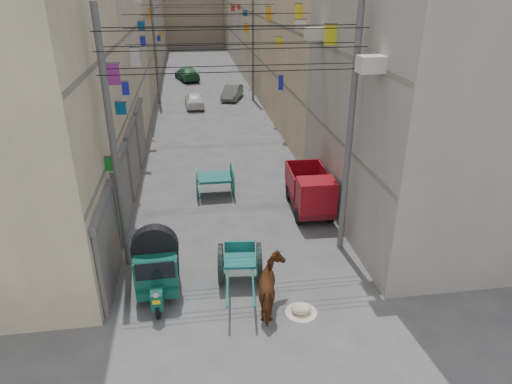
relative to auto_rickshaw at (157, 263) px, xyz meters
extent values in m
cube|color=#69645D|center=(-1.58, 3.65, 2.22)|extent=(0.25, 9.80, 0.18)
cube|color=#69645D|center=(-1.58, 3.65, 5.22)|extent=(0.25, 9.80, 0.18)
cube|color=#BAAE9F|center=(-5.46, 14.65, 5.02)|extent=(8.00, 12.00, 12.00)
cube|color=#69645D|center=(-1.58, 14.65, 2.22)|extent=(0.25, 11.76, 0.18)
cube|color=#69645D|center=(-1.58, 14.65, 5.22)|extent=(0.25, 11.76, 0.18)
cube|color=gray|center=(-5.46, 27.65, 6.02)|extent=(8.00, 14.00, 14.00)
cube|color=#69645D|center=(-1.58, 27.65, 2.22)|extent=(0.25, 13.72, 0.18)
cube|color=#69645D|center=(-1.58, 27.65, 5.22)|extent=(0.25, 13.72, 0.18)
cube|color=gray|center=(-5.46, 41.65, 4.92)|extent=(8.00, 14.00, 11.80)
cube|color=#69645D|center=(-1.58, 41.65, 2.22)|extent=(0.25, 13.72, 0.18)
cube|color=#69645D|center=(-1.58, 41.65, 5.22)|extent=(0.25, 13.72, 0.18)
cube|color=#69645D|center=(-1.58, 54.65, 2.22)|extent=(0.25, 11.76, 0.18)
cube|color=#69645D|center=(-1.58, 54.65, 5.22)|extent=(0.25, 11.76, 0.18)
cube|color=gray|center=(10.54, 3.65, 5.52)|extent=(8.00, 10.00, 13.00)
cube|color=#69645D|center=(6.66, 3.65, 2.22)|extent=(0.25, 9.80, 0.18)
cube|color=#69645D|center=(6.66, 3.65, 5.22)|extent=(0.25, 9.80, 0.18)
cube|color=tan|center=(10.54, 14.65, 5.02)|extent=(8.00, 12.00, 12.00)
cube|color=#69645D|center=(6.66, 14.65, 2.22)|extent=(0.25, 11.76, 0.18)
cube|color=#69645D|center=(6.66, 14.65, 5.22)|extent=(0.25, 11.76, 0.18)
cube|color=beige|center=(10.54, 27.65, 6.02)|extent=(8.00, 14.00, 14.00)
cube|color=#69645D|center=(6.66, 27.65, 2.22)|extent=(0.25, 13.72, 0.18)
cube|color=#69645D|center=(6.66, 27.65, 5.22)|extent=(0.25, 13.72, 0.18)
cube|color=#BAAE9F|center=(10.54, 41.65, 4.92)|extent=(8.00, 14.00, 11.80)
cube|color=#69645D|center=(6.66, 41.65, 2.22)|extent=(0.25, 13.72, 0.18)
cube|color=#69645D|center=(6.66, 41.65, 5.22)|extent=(0.25, 13.72, 0.18)
cube|color=#69645D|center=(6.66, 54.65, 2.22)|extent=(0.25, 11.76, 0.18)
cube|color=#69645D|center=(6.66, 54.65, 5.22)|extent=(0.25, 11.76, 0.18)
cube|color=#525257|center=(-1.38, 0.45, 0.32)|extent=(0.12, 3.00, 2.60)
cube|color=#515153|center=(-1.36, 0.45, 1.77)|extent=(0.18, 3.20, 0.25)
cube|color=#525257|center=(-1.38, 4.15, 0.32)|extent=(0.12, 3.00, 2.60)
cube|color=#515153|center=(-1.36, 4.15, 1.77)|extent=(0.18, 3.20, 0.25)
cube|color=#525257|center=(-1.38, 7.85, 0.32)|extent=(0.12, 3.00, 2.60)
cube|color=#515153|center=(-1.36, 7.85, 1.77)|extent=(0.18, 3.20, 0.25)
cube|color=#525257|center=(-1.38, 11.65, 0.32)|extent=(0.12, 3.00, 2.60)
cube|color=#515153|center=(-1.36, 11.65, 1.77)|extent=(0.18, 3.20, 0.25)
cube|color=navy|center=(6.35, 29.93, 5.00)|extent=(0.38, 0.08, 0.41)
cube|color=orange|center=(-1.32, 37.26, 2.64)|extent=(0.27, 0.08, 0.71)
cube|color=#167E23|center=(-1.23, 2.08, 2.37)|extent=(0.44, 0.08, 0.42)
cube|color=silver|center=(-1.23, 11.45, 4.19)|extent=(0.45, 0.08, 0.84)
cube|color=red|center=(6.34, 40.53, 4.93)|extent=(0.41, 0.08, 0.59)
cube|color=navy|center=(-1.27, 5.42, 3.26)|extent=(0.38, 0.08, 0.44)
cube|color=orange|center=(6.33, 29.19, 3.87)|extent=(0.43, 0.08, 0.72)
cube|color=red|center=(6.40, 35.27, 5.27)|extent=(0.28, 0.08, 0.44)
cube|color=#1A21BC|center=(-1.30, 33.72, 2.69)|extent=(0.31, 0.08, 0.44)
cube|color=yellow|center=(6.37, 14.67, 4.43)|extent=(0.35, 0.08, 0.45)
cube|color=orange|center=(6.38, 18.30, 5.66)|extent=(0.34, 0.08, 0.79)
cube|color=#1A21BC|center=(-1.32, 7.67, 3.51)|extent=(0.28, 0.08, 0.52)
cube|color=orange|center=(-1.32, 25.27, 5.28)|extent=(0.28, 0.08, 0.74)
cube|color=#1A21BC|center=(6.41, 14.17, 2.24)|extent=(0.26, 0.08, 0.80)
cube|color=#167E23|center=(6.38, 5.02, 5.71)|extent=(0.34, 0.08, 0.55)
cube|color=#8B2687|center=(-1.22, 4.21, 4.69)|extent=(0.47, 0.08, 0.67)
cube|color=navy|center=(-1.26, 16.81, 5.15)|extent=(0.40, 0.08, 0.47)
cube|color=#1A21BC|center=(-1.30, 17.32, 4.26)|extent=(0.32, 0.08, 0.55)
cube|color=silver|center=(6.31, 9.40, 5.74)|extent=(0.47, 0.08, 0.35)
cube|color=yellow|center=(6.39, 10.23, 6.09)|extent=(0.32, 0.08, 0.89)
cube|color=yellow|center=(6.32, 4.94, 5.74)|extent=(0.44, 0.08, 0.69)
cube|color=red|center=(-1.52, 1.65, 2.02)|extent=(0.10, 3.20, 0.80)
cube|color=#8B2687|center=(-1.52, 10.65, 2.02)|extent=(0.10, 3.20, 0.80)
cube|color=yellow|center=(-1.52, 22.65, 2.02)|extent=(0.10, 3.20, 0.80)
cube|color=navy|center=(-1.52, 34.65, 2.02)|extent=(0.10, 3.20, 0.80)
cube|color=silver|center=(6.60, 1.65, 2.02)|extent=(0.10, 3.20, 0.80)
cube|color=silver|center=(6.60, 10.65, 2.02)|extent=(0.10, 3.20, 0.80)
cube|color=silver|center=(6.60, 22.65, 2.02)|extent=(0.10, 3.20, 0.80)
cube|color=#167E23|center=(6.60, 34.65, 2.02)|extent=(0.10, 3.20, 0.80)
cube|color=beige|center=(6.19, 0.65, 5.42)|extent=(0.70, 0.55, 0.45)
cube|color=beige|center=(6.19, 6.65, 5.62)|extent=(0.70, 0.55, 0.45)
cylinder|color=#515153|center=(-1.06, 1.65, 3.02)|extent=(0.20, 0.20, 8.00)
cylinder|color=#515153|center=(6.14, 1.65, 3.02)|extent=(0.20, 0.20, 8.00)
cylinder|color=#515153|center=(-1.06, 23.65, 3.02)|extent=(0.20, 0.20, 8.00)
cylinder|color=#515153|center=(6.14, 23.65, 3.02)|extent=(0.20, 0.20, 8.00)
cylinder|color=black|center=(2.54, 1.15, 5.22)|extent=(7.40, 0.02, 0.02)
cylinder|color=black|center=(2.54, 1.15, 5.82)|extent=(7.40, 0.02, 0.02)
cylinder|color=black|center=(2.54, 1.15, 6.32)|extent=(7.40, 0.02, 0.02)
cylinder|color=black|center=(2.54, 2.15, 5.22)|extent=(7.40, 0.02, 0.02)
cylinder|color=black|center=(2.54, 2.15, 5.82)|extent=(7.40, 0.02, 0.02)
cylinder|color=black|center=(2.54, 2.15, 6.32)|extent=(7.40, 0.02, 0.02)
cylinder|color=black|center=(2.54, 7.65, 5.22)|extent=(7.40, 0.02, 0.02)
cylinder|color=black|center=(2.54, 7.65, 5.82)|extent=(7.40, 0.02, 0.02)
cylinder|color=black|center=(2.54, 7.65, 6.32)|extent=(7.40, 0.02, 0.02)
cylinder|color=black|center=(2.54, 15.65, 5.22)|extent=(7.40, 0.02, 0.02)
cylinder|color=black|center=(2.54, 15.65, 5.82)|extent=(7.40, 0.02, 0.02)
cylinder|color=black|center=(2.54, 15.65, 6.32)|extent=(7.40, 0.02, 0.02)
cylinder|color=black|center=(2.54, 23.65, 5.22)|extent=(7.40, 0.02, 0.02)
cylinder|color=black|center=(2.54, 23.65, 5.82)|extent=(7.40, 0.02, 0.02)
cylinder|color=black|center=(2.54, 23.65, 6.32)|extent=(7.40, 0.02, 0.02)
cylinder|color=black|center=(0.03, -1.21, -0.72)|extent=(0.13, 0.53, 0.52)
cylinder|color=black|center=(-0.53, 0.56, -0.72)|extent=(0.13, 0.53, 0.52)
cylinder|color=black|center=(0.50, 0.59, -0.72)|extent=(0.13, 0.53, 0.52)
cube|color=#0C4737|center=(0.00, 0.01, -0.53)|extent=(1.22, 1.81, 0.26)
cube|color=#0C4737|center=(0.03, -1.16, -0.42)|extent=(0.34, 0.43, 0.52)
cylinder|color=silver|center=(0.04, -1.38, -0.09)|extent=(0.17, 0.05, 0.17)
cube|color=yellow|center=(0.04, -1.40, -0.33)|extent=(0.21, 0.03, 0.11)
cube|color=#0C4737|center=(0.00, 0.06, 0.00)|extent=(1.26, 1.63, 0.89)
cube|color=black|center=(0.02, -0.76, 0.24)|extent=(1.08, 0.09, 0.52)
cube|color=black|center=(-0.62, 0.04, 0.10)|extent=(0.07, 1.13, 0.61)
cube|color=black|center=(0.62, 0.07, 0.10)|extent=(0.07, 1.13, 0.61)
cube|color=silver|center=(0.02, -0.79, -0.47)|extent=(1.17, 0.08, 0.06)
cylinder|color=black|center=(1.88, 0.21, -0.35)|extent=(0.26, 1.27, 1.26)
cylinder|color=#145A54|center=(1.88, 0.21, -0.35)|extent=(0.25, 0.99, 0.98)
cylinder|color=#515153|center=(1.88, 0.21, -0.35)|extent=(0.21, 0.18, 0.16)
cylinder|color=black|center=(3.04, 0.10, -0.35)|extent=(0.26, 1.27, 1.26)
cylinder|color=#145A54|center=(3.04, 0.10, -0.35)|extent=(0.25, 0.99, 0.98)
cylinder|color=#515153|center=(3.04, 0.10, -0.35)|extent=(0.21, 0.18, 0.16)
cylinder|color=#515153|center=(2.46, 0.15, -0.35)|extent=(1.22, 0.19, 0.07)
cube|color=#145A54|center=(2.46, 0.15, -0.19)|extent=(1.04, 1.08, 0.09)
cube|color=#145A54|center=(2.51, 0.60, 0.01)|extent=(0.95, 0.17, 0.32)
cylinder|color=#145A54|center=(1.99, -0.93, -0.26)|extent=(0.27, 2.07, 0.06)
cylinder|color=#145A54|center=(2.71, -1.00, -0.26)|extent=(0.27, 2.07, 0.06)
cylinder|color=black|center=(5.09, 3.51, -0.67)|extent=(0.19, 0.64, 0.63)
cylinder|color=black|center=(5.16, 5.61, -0.67)|extent=(0.19, 0.64, 0.63)
cylinder|color=black|center=(6.33, 3.47, -0.67)|extent=(0.19, 0.64, 0.63)
cylinder|color=black|center=(6.40, 5.58, -0.67)|extent=(0.19, 0.64, 0.63)
cube|color=#540C15|center=(5.74, 4.54, -0.46)|extent=(1.49, 3.20, 0.34)
cube|color=maroon|center=(5.71, 3.44, 0.21)|extent=(1.42, 1.05, 1.20)
cube|color=black|center=(5.70, 2.99, 0.31)|extent=(1.25, 0.10, 0.53)
cube|color=#540C15|center=(5.76, 5.07, -0.20)|extent=(1.50, 2.15, 0.11)
cube|color=maroon|center=(5.06, 5.09, 0.21)|extent=(0.12, 2.11, 0.81)
cube|color=maroon|center=(6.46, 5.05, 0.21)|extent=(0.12, 2.11, 0.81)
cube|color=maroon|center=(5.79, 6.10, 0.21)|extent=(1.44, 0.10, 0.81)
cylinder|color=#145A54|center=(1.33, 6.54, -0.28)|extent=(0.08, 1.42, 1.42)
cylinder|color=#145A54|center=(2.85, 6.54, -0.28)|extent=(0.08, 1.42, 1.42)
cube|color=#145A54|center=(2.09, 6.54, -0.14)|extent=(1.36, 1.20, 0.11)
cylinder|color=#515153|center=(2.09, 6.54, -0.28)|extent=(1.58, 0.09, 0.09)
ellipsoid|color=beige|center=(3.98, -1.59, -0.84)|extent=(0.56, 0.45, 0.28)
imported|color=brown|center=(3.20, -1.35, -0.23)|extent=(1.04, 1.87, 1.50)
imported|color=white|center=(1.56, 22.12, -0.43)|extent=(1.48, 3.31, 1.11)
imported|color=#525755|center=(4.57, 24.29, -0.44)|extent=(2.13, 3.51, 1.09)
imported|color=#226339|center=(1.11, 32.56, -0.38)|extent=(2.64, 4.42, 1.20)
camera|label=1|loc=(1.26, -11.50, 7.45)|focal=32.00mm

